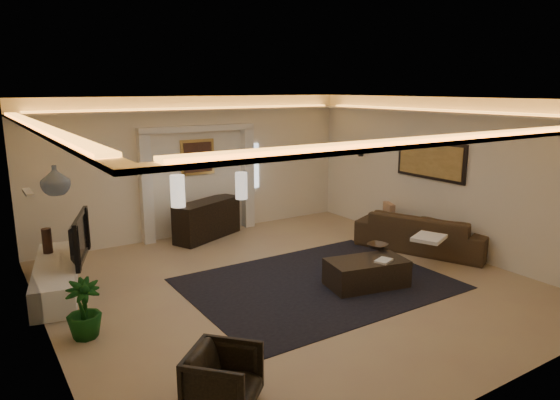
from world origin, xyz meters
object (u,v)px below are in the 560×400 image
console (207,219)px  sofa (423,232)px  armchair (223,379)px  coffee_table (366,274)px

console → sofa: bearing=-67.1°
armchair → coffee_table: bearing=-17.6°
sofa → armchair: (-5.43, -2.33, -0.05)m
coffee_table → armchair: (-3.28, -1.55, 0.10)m
coffee_table → console: bearing=116.8°
armchair → console: bearing=23.8°
console → sofa: (3.16, -2.95, -0.04)m
console → coffee_table: bearing=-99.0°
coffee_table → armchair: armchair is taller
sofa → armchair: bearing=89.7°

